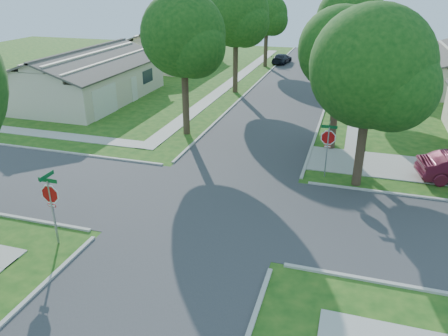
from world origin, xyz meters
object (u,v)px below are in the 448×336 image
tree_e_near (342,54)px  car_curb_east (333,69)px  tree_w_near (184,39)px  tree_e_mid (351,23)px  tree_w_mid (237,17)px  tree_w_far (267,17)px  stop_sign_ne (328,140)px  tree_e_far (355,14)px  house_nw_far (168,51)px  stop_sign_sw (50,197)px  house_nw_near (87,81)px  tree_ne_corner (372,73)px  car_curb_west (282,59)px

tree_e_near → car_curb_east: (-1.55, 21.50, -4.83)m
tree_e_near → tree_w_near: 9.41m
car_curb_east → tree_e_near: bearing=-81.6°
tree_e_mid → tree_e_near: bearing=-90.0°
tree_e_near → tree_w_mid: size_ratio=0.87×
tree_e_mid → tree_w_far: (-9.41, 13.00, -0.75)m
stop_sign_ne → tree_w_mid: (-9.34, 16.31, 4.46)m
tree_e_mid → car_curb_east: 11.06m
stop_sign_ne → tree_e_far: (0.05, 29.31, 3.95)m
tree_e_mid → tree_w_far: 16.06m
tree_e_mid → house_nw_far: bearing=152.1°
stop_sign_sw → tree_w_far: size_ratio=0.37×
house_nw_near → house_nw_far: (0.00, 17.00, 0.00)m
tree_e_far → tree_w_mid: bearing=-125.9°
tree_e_near → tree_ne_corner: 5.06m
house_nw_near → car_curb_west: house_nw_near is taller
tree_e_far → house_nw_near: bearing=-137.5°
tree_w_far → tree_e_mid: bearing=-54.1°
tree_ne_corner → car_curb_east: size_ratio=1.82×
stop_sign_ne → tree_w_near: bearing=155.3°
tree_w_mid → tree_ne_corner: size_ratio=1.10×
tree_w_near → house_nw_near: 13.63m
tree_e_mid → house_nw_far: 23.95m
tree_ne_corner → car_curb_east: bearing=96.9°
tree_w_near → tree_w_mid: (0.00, 12.00, 0.37)m
house_nw_far → car_curb_west: size_ratio=3.43×
tree_e_far → tree_w_mid: size_ratio=0.91×
house_nw_near → tree_w_near: bearing=-27.8°
tree_e_far → tree_w_far: (-9.40, -0.00, -0.47)m
tree_w_near → house_nw_far: bearing=116.3°
house_nw_near → car_curb_west: size_ratio=3.43×
tree_e_mid → car_curb_west: size_ratio=2.33×
tree_e_far → car_curb_east: 6.43m
tree_e_mid → car_curb_east: bearing=99.3°
stop_sign_sw → stop_sign_ne: 13.29m
tree_w_mid → tree_ne_corner: 20.10m
stop_sign_sw → tree_w_far: bearing=89.9°
car_curb_west → tree_w_far: bearing=67.5°
stop_sign_ne → tree_e_near: tree_e_near is taller
tree_w_mid → car_curb_west: bearing=84.7°
tree_e_far → tree_ne_corner: bearing=-86.9°
tree_e_mid → tree_e_far: bearing=90.0°
tree_e_near → stop_sign_sw: bearing=-124.6°
stop_sign_ne → tree_w_mid: bearing=119.8°
stop_sign_ne → car_curb_east: bearing=93.3°
tree_ne_corner → tree_e_mid: bearing=95.4°
stop_sign_sw → tree_e_mid: bearing=69.8°
stop_sign_ne → tree_w_mid: tree_w_mid is taller
tree_w_far → house_nw_near: (-11.34, -19.01, -3.99)m
car_curb_west → tree_w_near: bearing=94.6°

